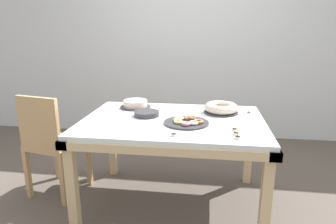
{
  "coord_description": "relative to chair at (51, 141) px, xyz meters",
  "views": [
    {
      "loc": [
        0.27,
        -2.3,
        1.46
      ],
      "look_at": [
        -0.04,
        -0.01,
        0.82
      ],
      "focal_mm": 32.0,
      "sensor_mm": 36.0,
      "label": 1
    }
  ],
  "objects": [
    {
      "name": "tealight_near_cakes",
      "position": [
        1.7,
        0.25,
        0.25
      ],
      "size": [
        0.04,
        0.04,
        0.04
      ],
      "color": "silver",
      "rests_on": "dining_table"
    },
    {
      "name": "tealight_left_edge",
      "position": [
        1.55,
        -0.23,
        0.25
      ],
      "size": [
        0.04,
        0.04,
        0.04
      ],
      "color": "silver",
      "rests_on": "dining_table"
    },
    {
      "name": "tealight_centre",
      "position": [
        1.55,
        -0.31,
        0.25
      ],
      "size": [
        0.04,
        0.04,
        0.04
      ],
      "color": "silver",
      "rests_on": "dining_table"
    },
    {
      "name": "tealight_right_edge",
      "position": [
        1.13,
        -0.39,
        0.25
      ],
      "size": [
        0.04,
        0.04,
        0.04
      ],
      "color": "silver",
      "rests_on": "dining_table"
    },
    {
      "name": "ground_plane",
      "position": [
        1.08,
        0.01,
        -0.52
      ],
      "size": [
        12.0,
        12.0,
        0.0
      ],
      "primitive_type": "plane",
      "color": "#564C44"
    },
    {
      "name": "wall_back",
      "position": [
        1.08,
        1.85,
        0.78
      ],
      "size": [
        8.0,
        0.1,
        2.6
      ],
      "primitive_type": "cube",
      "color": "silver",
      "rests_on": "ground"
    },
    {
      "name": "plate_stack",
      "position": [
        0.85,
        0.07,
        0.26
      ],
      "size": [
        0.21,
        0.21,
        0.04
      ],
      "color": "#333338",
      "rests_on": "dining_table"
    },
    {
      "name": "chair",
      "position": [
        0.0,
        0.0,
        0.0
      ],
      "size": [
        0.5,
        0.5,
        0.94
      ],
      "color": "tan",
      "rests_on": "ground"
    },
    {
      "name": "dining_table",
      "position": [
        1.08,
        0.01,
        0.15
      ],
      "size": [
        1.48,
        1.06,
        0.76
      ],
      "color": "silver",
      "rests_on": "ground"
    },
    {
      "name": "cake_chocolate_round",
      "position": [
        0.69,
        0.33,
        0.27
      ],
      "size": [
        0.28,
        0.28,
        0.07
      ],
      "color": "#333338",
      "rests_on": "dining_table"
    },
    {
      "name": "pastry_platter",
      "position": [
        1.2,
        -0.1,
        0.25
      ],
      "size": [
        0.35,
        0.35,
        0.04
      ],
      "color": "#333338",
      "rests_on": "dining_table"
    },
    {
      "name": "tealight_near_front",
      "position": [
        1.55,
        -0.38,
        0.25
      ],
      "size": [
        0.04,
        0.04,
        0.04
      ],
      "color": "silver",
      "rests_on": "dining_table"
    },
    {
      "name": "cake_golden_bundt",
      "position": [
        1.47,
        0.25,
        0.28
      ],
      "size": [
        0.3,
        0.3,
        0.09
      ],
      "color": "#333338",
      "rests_on": "dining_table"
    }
  ]
}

